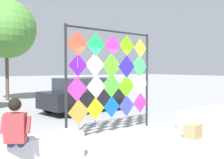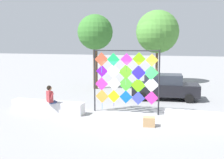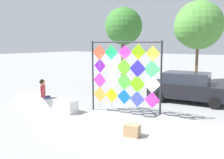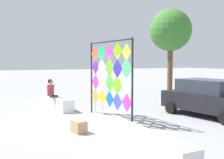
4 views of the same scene
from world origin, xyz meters
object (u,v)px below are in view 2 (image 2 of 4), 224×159
at_px(cardboard_box_large, 149,122).
at_px(tree_far_right, 156,32).
at_px(parked_car, 165,87).
at_px(seated_vendor, 51,98).
at_px(tree_broadleaf, 95,33).
at_px(kite_display_rack, 126,77).

relative_size(cardboard_box_large, tree_far_right, 0.08).
distance_m(parked_car, cardboard_box_large, 5.65).
relative_size(seated_vendor, cardboard_box_large, 2.92).
bearing_deg(tree_far_right, parked_car, -76.33).
relative_size(tree_broadleaf, tree_far_right, 0.90).
bearing_deg(seated_vendor, tree_far_right, 74.64).
bearing_deg(kite_display_rack, tree_far_right, 90.63).
distance_m(kite_display_rack, tree_broadleaf, 7.69).
distance_m(cardboard_box_large, tree_far_right, 12.63).
distance_m(cardboard_box_large, tree_broadleaf, 10.38).
relative_size(seated_vendor, parked_car, 0.35).
distance_m(seated_vendor, tree_broadleaf, 8.27).
xyz_separation_m(cardboard_box_large, tree_far_right, (-1.55, 11.86, 4.05)).
xyz_separation_m(seated_vendor, tree_far_right, (3.15, 11.47, 3.43)).
xyz_separation_m(cardboard_box_large, tree_broadleaf, (-5.42, 7.95, 3.90)).
bearing_deg(cardboard_box_large, parked_car, 90.37).
bearing_deg(kite_display_rack, cardboard_box_large, -51.16).
height_order(seated_vendor, tree_broadleaf, tree_broadleaf).
xyz_separation_m(seated_vendor, cardboard_box_large, (4.70, -0.39, -0.63)).
height_order(parked_car, cardboard_box_large, parked_car).
distance_m(seated_vendor, parked_car, 7.01).
xyz_separation_m(kite_display_rack, parked_car, (1.41, 3.83, -1.00)).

